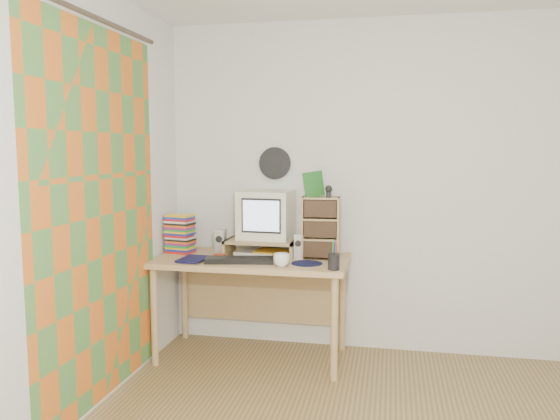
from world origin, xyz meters
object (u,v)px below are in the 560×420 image
at_px(desk, 254,274).
at_px(keyboard, 240,260).
at_px(dvd_stack, 180,234).
at_px(cd_rack, 321,228).
at_px(diary, 182,257).
at_px(mug, 282,260).
at_px(crt_monitor, 266,215).

height_order(desk, keyboard, keyboard).
height_order(keyboard, dvd_stack, dvd_stack).
bearing_deg(keyboard, cd_rack, 13.96).
bearing_deg(cd_rack, keyboard, -158.05).
bearing_deg(desk, diary, -153.73).
xyz_separation_m(dvd_stack, mug, (0.86, -0.33, -0.10)).
height_order(cd_rack, mug, cd_rack).
bearing_deg(cd_rack, diary, -168.00).
height_order(keyboard, cd_rack, cd_rack).
relative_size(desk, diary, 6.46).
bearing_deg(desk, mug, -47.96).
bearing_deg(keyboard, crt_monitor, 59.95).
distance_m(desk, cd_rack, 0.61).
bearing_deg(mug, crt_monitor, 117.30).
bearing_deg(cd_rack, desk, 179.31).
distance_m(desk, crt_monitor, 0.45).
distance_m(desk, keyboard, 0.28).
distance_m(desk, diary, 0.55).
xyz_separation_m(keyboard, dvd_stack, (-0.55, 0.26, 0.12)).
height_order(desk, diary, diary).
distance_m(cd_rack, diary, 1.02).
bearing_deg(desk, keyboard, -100.42).
relative_size(crt_monitor, dvd_stack, 1.36).
relative_size(desk, dvd_stack, 5.04).
xyz_separation_m(crt_monitor, dvd_stack, (-0.66, -0.05, -0.16)).
relative_size(crt_monitor, diary, 1.74).
relative_size(keyboard, dvd_stack, 1.72).
relative_size(cd_rack, mug, 4.04).
relative_size(keyboard, diary, 2.20).
bearing_deg(desk, dvd_stack, 176.88).
bearing_deg(mug, cd_rack, 54.57).
bearing_deg(cd_rack, mug, -127.70).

